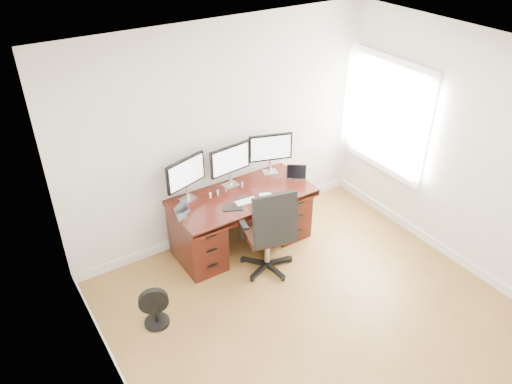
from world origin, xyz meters
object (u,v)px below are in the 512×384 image
floor_fan (155,308)px  keyboard (246,201)px  office_chair (269,245)px  desk (241,218)px  monitor_center (230,161)px

floor_fan → keyboard: size_ratio=1.79×
floor_fan → keyboard: bearing=36.5°
office_chair → desk: bearing=104.1°
floor_fan → monitor_center: monitor_center is taller
keyboard → desk: bearing=81.2°
desk → keyboard: 0.40m
desk → keyboard: (-0.04, -0.18, 0.36)m
office_chair → monitor_center: (-0.01, 0.83, 0.71)m
desk → monitor_center: size_ratio=3.09×
office_chair → keyboard: (-0.05, 0.40, 0.38)m
monitor_center → floor_fan: bearing=-153.7°
desk → floor_fan: size_ratio=3.78×
desk → monitor_center: 0.72m
desk → keyboard: keyboard is taller
floor_fan → office_chair: bearing=20.5°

